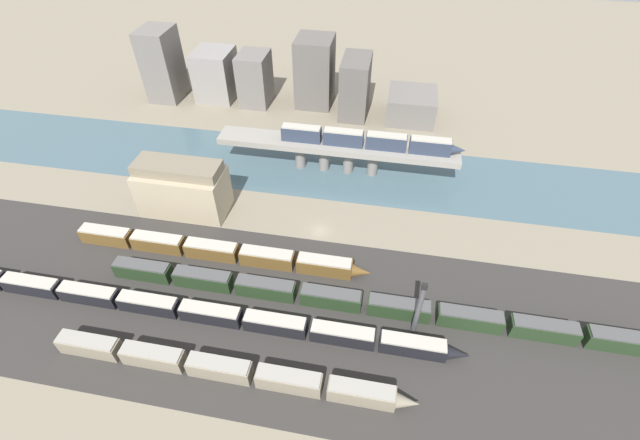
# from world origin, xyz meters

# --- Properties ---
(ground_plane) EXTENTS (400.00, 400.00, 0.00)m
(ground_plane) POSITION_xyz_m (0.00, 0.00, 0.00)
(ground_plane) COLOR gray
(railbed_yard) EXTENTS (280.00, 42.00, 0.01)m
(railbed_yard) POSITION_xyz_m (0.00, -24.00, 0.00)
(railbed_yard) COLOR #33302D
(railbed_yard) RESTS_ON ground
(river_water) EXTENTS (320.00, 26.37, 0.01)m
(river_water) POSITION_xyz_m (0.00, 24.62, 0.00)
(river_water) COLOR #47606B
(river_water) RESTS_ON ground
(bridge) EXTENTS (63.61, 7.17, 8.37)m
(bridge) POSITION_xyz_m (0.00, 24.62, 6.65)
(bridge) COLOR gray
(bridge) RESTS_ON ground
(train_on_bridge) EXTENTS (47.11, 2.79, 4.15)m
(train_on_bridge) POSITION_xyz_m (8.29, 24.62, 10.41)
(train_on_bridge) COLOR #2D384C
(train_on_bridge) RESTS_ON bridge
(train_yard_near) EXTENTS (63.63, 2.91, 3.82)m
(train_yard_near) POSITION_xyz_m (-9.18, -37.65, 1.88)
(train_yard_near) COLOR gray
(train_yard_near) RESTS_ON ground
(train_yard_mid) EXTENTS (104.55, 2.87, 3.47)m
(train_yard_mid) POSITION_xyz_m (-20.89, -27.35, 1.70)
(train_yard_mid) COLOR black
(train_yard_mid) RESTS_ON ground
(train_yard_far) EXTENTS (108.53, 2.98, 3.86)m
(train_yard_far) POSITION_xyz_m (13.87, -19.78, 1.90)
(train_yard_far) COLOR #23381E
(train_yard_far) RESTS_ON ground
(train_yard_outer) EXTENTS (65.60, 3.12, 3.75)m
(train_yard_outer) POSITION_xyz_m (-20.29, -11.77, 1.84)
(train_yard_outer) COLOR brown
(train_yard_outer) RESTS_ON ground
(warehouse_building) EXTENTS (20.34, 10.08, 13.63)m
(warehouse_building) POSITION_xyz_m (-33.41, 2.04, 6.48)
(warehouse_building) COLOR tan
(warehouse_building) RESTS_ON ground
(signal_tower) EXTENTS (1.00, 0.95, 13.88)m
(signal_tower) POSITION_xyz_m (22.03, -23.02, 6.82)
(signal_tower) COLOR #4C4C51
(signal_tower) RESTS_ON ground
(city_block_far_left) EXTENTS (9.86, 12.48, 22.83)m
(city_block_far_left) POSITION_xyz_m (-63.05, 56.36, 11.41)
(city_block_far_left) COLOR slate
(city_block_far_left) RESTS_ON ground
(city_block_left) EXTENTS (12.18, 13.13, 15.98)m
(city_block_left) POSITION_xyz_m (-46.30, 59.30, 7.99)
(city_block_left) COLOR gray
(city_block_left) RESTS_ON ground
(city_block_center) EXTENTS (9.32, 11.65, 16.58)m
(city_block_center) POSITION_xyz_m (-32.18, 57.88, 8.29)
(city_block_center) COLOR slate
(city_block_center) RESTS_ON ground
(city_block_right) EXTENTS (11.52, 12.72, 21.59)m
(city_block_right) POSITION_xyz_m (-12.80, 61.21, 10.80)
(city_block_right) COLOR #605B56
(city_block_right) RESTS_ON ground
(city_block_far_right) EXTENTS (8.54, 15.19, 18.01)m
(city_block_far_right) POSITION_xyz_m (0.98, 56.70, 9.00)
(city_block_far_right) COLOR #605B56
(city_block_far_right) RESTS_ON ground
(city_block_tall) EXTENTS (14.96, 15.51, 8.48)m
(city_block_tall) POSITION_xyz_m (19.08, 56.81, 4.24)
(city_block_tall) COLOR slate
(city_block_tall) RESTS_ON ground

